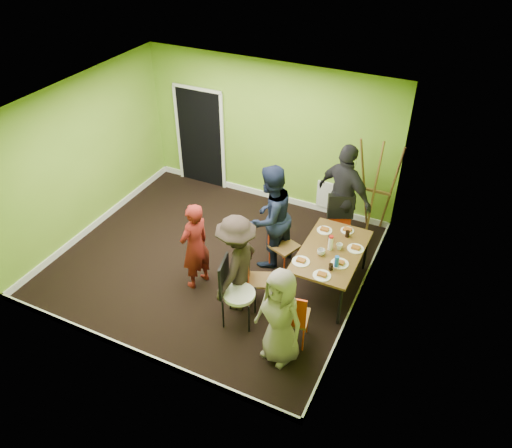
# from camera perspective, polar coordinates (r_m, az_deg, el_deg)

# --- Properties ---
(ground) EXTENTS (5.00, 5.00, 0.00)m
(ground) POSITION_cam_1_polar(r_m,az_deg,el_deg) (8.61, -4.87, -4.18)
(ground) COLOR black
(ground) RESTS_ON ground
(room_walls) EXTENTS (5.04, 4.54, 2.82)m
(room_walls) POSITION_cam_1_polar(r_m,az_deg,el_deg) (8.05, -5.22, 1.45)
(room_walls) COLOR #72A329
(room_walls) RESTS_ON ground
(dining_table) EXTENTS (0.90, 1.50, 0.75)m
(dining_table) POSITION_cam_1_polar(r_m,az_deg,el_deg) (7.72, 8.61, -3.30)
(dining_table) COLOR black
(dining_table) RESTS_ON ground
(chair_left_far) EXTENTS (0.51, 0.50, 0.95)m
(chair_left_far) POSITION_cam_1_polar(r_m,az_deg,el_deg) (8.17, 2.87, -1.80)
(chair_left_far) COLOR red
(chair_left_far) RESTS_ON ground
(chair_left_near) EXTENTS (0.47, 0.47, 0.86)m
(chair_left_near) POSITION_cam_1_polar(r_m,az_deg,el_deg) (7.55, -0.14, -5.93)
(chair_left_near) COLOR red
(chair_left_near) RESTS_ON ground
(chair_back_end) EXTENTS (0.60, 0.64, 1.05)m
(chair_back_end) POSITION_cam_1_polar(r_m,az_deg,el_deg) (8.53, 9.64, 1.26)
(chair_back_end) COLOR red
(chair_back_end) RESTS_ON ground
(chair_front_end) EXTENTS (0.47, 0.47, 0.97)m
(chair_front_end) POSITION_cam_1_polar(r_m,az_deg,el_deg) (6.89, 4.27, -10.42)
(chair_front_end) COLOR red
(chair_front_end) RESTS_ON ground
(chair_bentwood) EXTENTS (0.52, 0.50, 1.10)m
(chair_bentwood) POSITION_cam_1_polar(r_m,az_deg,el_deg) (7.17, -2.58, -7.42)
(chair_bentwood) COLOR black
(chair_bentwood) RESTS_ON ground
(easel) EXTENTS (0.76, 0.71, 1.89)m
(easel) POSITION_cam_1_polar(r_m,az_deg,el_deg) (8.92, 13.58, 3.83)
(easel) COLOR brown
(easel) RESTS_ON ground
(plate_near_left) EXTENTS (0.25, 0.25, 0.01)m
(plate_near_left) POSITION_cam_1_polar(r_m,az_deg,el_deg) (8.06, 7.84, -0.73)
(plate_near_left) COLOR white
(plate_near_left) RESTS_ON dining_table
(plate_near_right) EXTENTS (0.27, 0.27, 0.01)m
(plate_near_right) POSITION_cam_1_polar(r_m,az_deg,el_deg) (7.41, 5.15, -4.28)
(plate_near_right) COLOR white
(plate_near_right) RESTS_ON dining_table
(plate_far_back) EXTENTS (0.22, 0.22, 0.01)m
(plate_far_back) POSITION_cam_1_polar(r_m,az_deg,el_deg) (8.12, 10.39, -0.74)
(plate_far_back) COLOR white
(plate_far_back) RESTS_ON dining_table
(plate_far_front) EXTENTS (0.26, 0.26, 0.01)m
(plate_far_front) POSITION_cam_1_polar(r_m,az_deg,el_deg) (7.21, 7.54, -5.86)
(plate_far_front) COLOR white
(plate_far_front) RESTS_ON dining_table
(plate_wall_back) EXTENTS (0.26, 0.26, 0.01)m
(plate_wall_back) POSITION_cam_1_polar(r_m,az_deg,el_deg) (7.76, 11.31, -2.78)
(plate_wall_back) COLOR white
(plate_wall_back) RESTS_ON dining_table
(plate_wall_front) EXTENTS (0.27, 0.27, 0.01)m
(plate_wall_front) POSITION_cam_1_polar(r_m,az_deg,el_deg) (7.45, 9.54, -4.47)
(plate_wall_front) COLOR white
(plate_wall_front) RESTS_ON dining_table
(thermos) EXTENTS (0.07, 0.07, 0.22)m
(thermos) POSITION_cam_1_polar(r_m,az_deg,el_deg) (7.63, 8.52, -2.22)
(thermos) COLOR white
(thermos) RESTS_ON dining_table
(blue_bottle) EXTENTS (0.07, 0.07, 0.19)m
(blue_bottle) POSITION_cam_1_polar(r_m,az_deg,el_deg) (7.33, 9.20, -4.27)
(blue_bottle) COLOR blue
(blue_bottle) RESTS_ON dining_table
(orange_bottle) EXTENTS (0.03, 0.03, 0.07)m
(orange_bottle) POSITION_cam_1_polar(r_m,az_deg,el_deg) (7.82, 8.52, -1.81)
(orange_bottle) COLOR red
(orange_bottle) RESTS_ON dining_table
(glass_mid) EXTENTS (0.06, 0.06, 0.09)m
(glass_mid) POSITION_cam_1_polar(r_m,az_deg,el_deg) (7.84, 8.44, -1.60)
(glass_mid) COLOR black
(glass_mid) RESTS_ON dining_table
(glass_back) EXTENTS (0.07, 0.07, 0.10)m
(glass_back) POSITION_cam_1_polar(r_m,az_deg,el_deg) (7.97, 10.41, -1.12)
(glass_back) COLOR black
(glass_back) RESTS_ON dining_table
(glass_front) EXTENTS (0.07, 0.07, 0.10)m
(glass_front) POSITION_cam_1_polar(r_m,az_deg,el_deg) (7.30, 8.56, -4.86)
(glass_front) COLOR black
(glass_front) RESTS_ON dining_table
(cup_a) EXTENTS (0.12, 0.12, 0.10)m
(cup_a) POSITION_cam_1_polar(r_m,az_deg,el_deg) (7.55, 7.45, -3.20)
(cup_a) COLOR white
(cup_a) RESTS_ON dining_table
(cup_b) EXTENTS (0.10, 0.10, 0.09)m
(cup_b) POSITION_cam_1_polar(r_m,az_deg,el_deg) (7.70, 9.50, -2.56)
(cup_b) COLOR white
(cup_b) RESTS_ON dining_table
(person_standing) EXTENTS (0.50, 0.63, 1.51)m
(person_standing) POSITION_cam_1_polar(r_m,az_deg,el_deg) (7.72, -6.99, -2.52)
(person_standing) COLOR maroon
(person_standing) RESTS_ON ground
(person_left_far) EXTENTS (0.94, 1.06, 1.82)m
(person_left_far) POSITION_cam_1_polar(r_m,az_deg,el_deg) (8.03, 1.62, 0.80)
(person_left_far) COLOR #131A31
(person_left_far) RESTS_ON ground
(person_left_near) EXTENTS (0.60, 1.04, 1.61)m
(person_left_near) POSITION_cam_1_polar(r_m,az_deg,el_deg) (7.27, -2.22, -4.59)
(person_left_near) COLOR black
(person_left_near) RESTS_ON ground
(person_back_end) EXTENTS (1.21, 0.89, 1.91)m
(person_back_end) POSITION_cam_1_polar(r_m,az_deg,el_deg) (8.58, 10.06, 3.10)
(person_back_end) COLOR black
(person_back_end) RESTS_ON ground
(person_front_end) EXTENTS (0.84, 0.67, 1.49)m
(person_front_end) POSITION_cam_1_polar(r_m,az_deg,el_deg) (6.59, 2.78, -10.54)
(person_front_end) COLOR gray
(person_front_end) RESTS_ON ground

